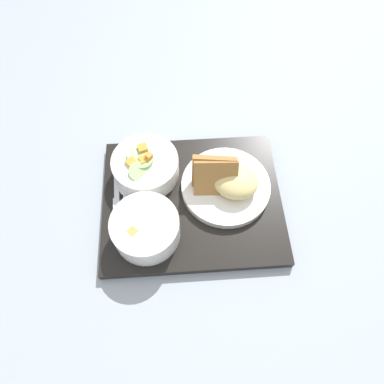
# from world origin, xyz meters

# --- Properties ---
(ground_plane) EXTENTS (4.00, 4.00, 0.00)m
(ground_plane) POSITION_xyz_m (0.00, 0.00, 0.00)
(ground_plane) COLOR #99A3AD
(serving_tray) EXTENTS (0.39, 0.33, 0.02)m
(serving_tray) POSITION_xyz_m (0.00, 0.00, 0.01)
(serving_tray) COLOR black
(serving_tray) RESTS_ON ground_plane
(bowl_salad) EXTENTS (0.14, 0.14, 0.07)m
(bowl_salad) POSITION_xyz_m (-0.09, 0.08, 0.05)
(bowl_salad) COLOR white
(bowl_salad) RESTS_ON serving_tray
(bowl_soup) EXTENTS (0.13, 0.13, 0.06)m
(bowl_soup) POSITION_xyz_m (-0.10, -0.07, 0.05)
(bowl_soup) COLOR white
(bowl_soup) RESTS_ON serving_tray
(plate_main) EXTENTS (0.19, 0.19, 0.09)m
(plate_main) POSITION_xyz_m (0.07, 0.01, 0.04)
(plate_main) COLOR white
(plate_main) RESTS_ON serving_tray
(knife) EXTENTS (0.01, 0.19, 0.01)m
(knife) POSITION_xyz_m (-0.16, 0.01, 0.02)
(knife) COLOR silver
(knife) RESTS_ON serving_tray
(spoon) EXTENTS (0.04, 0.16, 0.01)m
(spoon) POSITION_xyz_m (-0.14, 0.02, 0.03)
(spoon) COLOR silver
(spoon) RESTS_ON serving_tray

